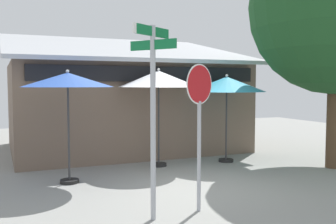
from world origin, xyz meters
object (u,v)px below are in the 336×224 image
object	(u,v)px
stop_sign	(199,110)
patio_umbrella_royal_blue_left	(68,81)
patio_umbrella_ivory_center	(159,80)
street_sign_post	(153,102)
patio_umbrella_teal_right	(227,85)

from	to	relation	value
stop_sign	patio_umbrella_royal_blue_left	xyz separation A→B (m)	(-1.83, 2.98, 0.54)
patio_umbrella_royal_blue_left	patio_umbrella_ivory_center	bearing A→B (deg)	19.41
street_sign_post	patio_umbrella_teal_right	bearing A→B (deg)	44.89
stop_sign	patio_umbrella_royal_blue_left	bearing A→B (deg)	121.56
street_sign_post	patio_umbrella_royal_blue_left	bearing A→B (deg)	106.15
patio_umbrella_ivory_center	patio_umbrella_teal_right	world-z (taller)	patio_umbrella_ivory_center
patio_umbrella_teal_right	patio_umbrella_royal_blue_left	bearing A→B (deg)	-171.57
stop_sign	patio_umbrella_teal_right	bearing A→B (deg)	52.08
patio_umbrella_royal_blue_left	street_sign_post	bearing A→B (deg)	-73.85
patio_umbrella_royal_blue_left	patio_umbrella_ivory_center	distance (m)	2.79
patio_umbrella_royal_blue_left	patio_umbrella_teal_right	distance (m)	4.75
street_sign_post	patio_umbrella_ivory_center	size ratio (longest dim) A/B	1.19
patio_umbrella_ivory_center	patio_umbrella_teal_right	size ratio (longest dim) A/B	1.06
stop_sign	patio_umbrella_teal_right	distance (m)	4.69
street_sign_post	patio_umbrella_royal_blue_left	size ratio (longest dim) A/B	1.24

